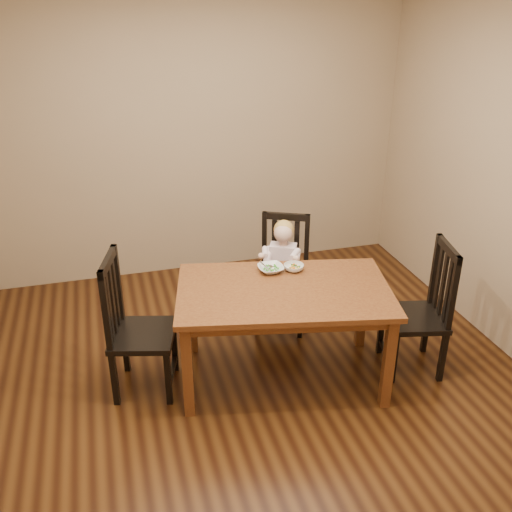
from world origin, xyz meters
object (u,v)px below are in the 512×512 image
object	(u,v)px
dining_table	(284,300)
bowl_veg	(294,268)
chair_left	(135,328)
chair_right	(422,311)
bowl_peas	(271,269)
chair_child	(283,274)
toddler	(283,263)

from	to	relation	value
dining_table	bowl_veg	world-z (taller)	bowl_veg
dining_table	chair_left	xyz separation A→B (m)	(-1.03, 0.16, -0.16)
dining_table	chair_left	size ratio (longest dim) A/B	1.57
chair_right	bowl_peas	bearing A→B (deg)	80.05
chair_left	chair_right	xyz separation A→B (m)	(2.04, -0.32, -0.01)
chair_right	chair_left	bearing A→B (deg)	93.98
chair_child	toddler	world-z (taller)	chair_child
dining_table	bowl_veg	distance (m)	0.31
chair_child	bowl_veg	bearing A→B (deg)	106.14
chair_left	toddler	xyz separation A→B (m)	(1.24, 0.52, 0.09)
chair_child	bowl_veg	distance (m)	0.57
chair_right	bowl_veg	xyz separation A→B (m)	(-0.86, 0.40, 0.28)
dining_table	chair_child	bearing A→B (deg)	71.95
bowl_peas	chair_right	bearing A→B (deg)	-22.75
chair_right	chair_child	bearing A→B (deg)	54.26
dining_table	chair_left	distance (m)	1.05
bowl_peas	dining_table	bearing A→B (deg)	-87.64
chair_child	bowl_peas	distance (m)	0.60
bowl_peas	bowl_veg	bearing A→B (deg)	-9.43
dining_table	chair_right	distance (m)	1.04
chair_left	bowl_peas	bearing A→B (deg)	111.09
chair_child	dining_table	bearing A→B (deg)	97.59
chair_left	bowl_peas	world-z (taller)	chair_left
toddler	dining_table	bearing A→B (deg)	98.10
chair_child	toddler	xyz separation A→B (m)	(-0.02, -0.04, 0.12)
chair_child	chair_right	distance (m)	1.18
bowl_peas	bowl_veg	size ratio (longest dim) A/B	1.24
chair_left	bowl_veg	world-z (taller)	chair_left
toddler	bowl_veg	size ratio (longest dim) A/B	3.30
chair_right	toddler	bearing A→B (deg)	56.47
toddler	bowl_veg	world-z (taller)	toddler
chair_left	toddler	world-z (taller)	chair_left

